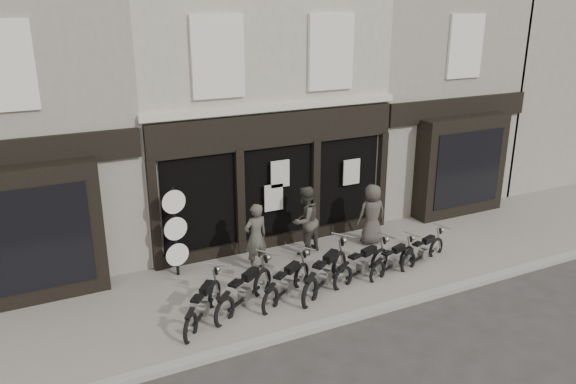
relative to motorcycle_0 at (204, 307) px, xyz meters
name	(u,v)px	position (x,y,z in m)	size (l,w,h in m)	color
ground_plane	(331,293)	(3.18, -0.05, -0.40)	(90.00, 90.00, 0.00)	#2D2B28
pavement	(313,275)	(3.18, 0.85, -0.34)	(30.00, 4.20, 0.12)	slate
kerb	(360,315)	(3.18, -1.30, -0.34)	(30.00, 0.25, 0.13)	gray
central_building	(236,91)	(3.18, 5.90, 3.68)	(7.30, 6.22, 8.34)	#B3AD99
neighbour_left	(8,109)	(-3.17, 5.84, 3.64)	(5.60, 6.73, 8.34)	gray
neighbour_right	(403,80)	(9.53, 5.84, 3.64)	(5.60, 6.73, 8.34)	gray
filler_right	(558,67)	(17.68, 5.95, 3.70)	(11.00, 6.00, 8.20)	gray
motorcycle_0	(204,307)	(0.00, 0.00, 0.00)	(1.53, 1.78, 1.01)	black
motorcycle_1	(245,293)	(1.02, 0.12, 0.02)	(1.97, 1.49, 1.07)	black
motorcycle_2	(287,285)	(2.07, 0.09, 0.00)	(1.86, 1.39, 1.01)	black
motorcycle_3	(326,275)	(3.07, 0.03, 0.05)	(2.08, 1.61, 1.14)	black
motorcycle_4	(362,267)	(4.18, 0.11, 0.00)	(2.05, 0.94, 1.02)	black
motorcycle_5	(393,262)	(5.08, 0.05, -0.04)	(1.83, 0.87, 0.91)	black
motorcycle_6	(423,253)	(6.13, 0.15, -0.04)	(1.86, 0.83, 0.92)	black
man_left	(256,237)	(1.98, 1.70, 0.61)	(0.65, 0.43, 1.79)	#444038
man_centre	(305,220)	(3.58, 2.05, 0.67)	(0.92, 0.72, 1.90)	#3E3A32
man_right	(372,214)	(5.59, 1.79, 0.59)	(0.85, 0.55, 1.75)	#3E3A34
advert_sign_post	(176,236)	(0.08, 2.27, 0.80)	(0.60, 0.39, 2.47)	black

